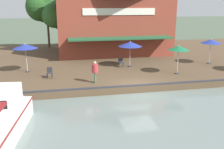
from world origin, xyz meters
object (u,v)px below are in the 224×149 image
object	(u,v)px
patio_umbrella_mid_patio_left	(211,41)
patio_umbrella_back_row	(25,46)
patio_umbrella_far_corner	(179,48)
cafe_chair_far_corner_seat	(49,72)
person_near_entrance	(95,69)
tree_upstream_bank	(45,4)
tree_behind_restaurant	(59,11)
cafe_chair_mid_patio	(121,62)
waterfront_restaurant	(112,16)
patio_umbrella_by_entrance	(130,44)

from	to	relation	value
patio_umbrella_mid_patio_left	patio_umbrella_back_row	world-z (taller)	patio_umbrella_back_row
patio_umbrella_far_corner	cafe_chair_far_corner_seat	bearing A→B (deg)	-94.58
cafe_chair_far_corner_seat	person_near_entrance	xyz separation A→B (m)	(2.01, 3.40, 0.56)
patio_umbrella_mid_patio_left	tree_upstream_bank	distance (m)	21.04
patio_umbrella_far_corner	cafe_chair_far_corner_seat	size ratio (longest dim) A/B	2.86
patio_umbrella_back_row	person_near_entrance	bearing A→B (deg)	51.60
patio_umbrella_mid_patio_left	tree_behind_restaurant	distance (m)	19.03
cafe_chair_mid_patio	person_near_entrance	size ratio (longest dim) A/B	0.51
patio_umbrella_back_row	tree_behind_restaurant	world-z (taller)	tree_behind_restaurant
cafe_chair_far_corner_seat	patio_umbrella_far_corner	bearing A→B (deg)	85.42
waterfront_restaurant	patio_umbrella_by_entrance	distance (m)	8.15
patio_umbrella_far_corner	patio_umbrella_by_entrance	bearing A→B (deg)	-134.83
patio_umbrella_mid_patio_left	patio_umbrella_far_corner	world-z (taller)	patio_umbrella_mid_patio_left
patio_umbrella_mid_patio_left	patio_umbrella_back_row	bearing A→B (deg)	-90.79
patio_umbrella_mid_patio_left	patio_umbrella_far_corner	xyz separation A→B (m)	(2.86, -4.76, -0.01)
patio_umbrella_back_row	tree_upstream_bank	world-z (taller)	tree_upstream_bank
cafe_chair_far_corner_seat	tree_upstream_bank	world-z (taller)	tree_upstream_bank
cafe_chair_mid_patio	patio_umbrella_far_corner	bearing A→B (deg)	51.98
tree_behind_restaurant	cafe_chair_far_corner_seat	bearing A→B (deg)	-3.90
cafe_chair_mid_patio	person_near_entrance	world-z (taller)	person_near_entrance
patio_umbrella_far_corner	person_near_entrance	world-z (taller)	patio_umbrella_far_corner
tree_upstream_bank	patio_umbrella_mid_patio_left	bearing A→B (deg)	51.17
patio_umbrella_far_corner	tree_upstream_bank	bearing A→B (deg)	-144.31
cafe_chair_mid_patio	patio_umbrella_mid_patio_left	bearing A→B (deg)	87.63
person_near_entrance	tree_upstream_bank	distance (m)	18.17
tree_behind_restaurant	tree_upstream_bank	world-z (taller)	tree_upstream_bank
patio_umbrella_mid_patio_left	patio_umbrella_back_row	distance (m)	17.28
patio_umbrella_by_entrance	patio_umbrella_mid_patio_left	bearing A→B (deg)	87.26
person_near_entrance	tree_behind_restaurant	world-z (taller)	tree_behind_restaurant
person_near_entrance	tree_upstream_bank	bearing A→B (deg)	-165.98
patio_umbrella_back_row	tree_behind_restaurant	distance (m)	12.63
patio_umbrella_back_row	cafe_chair_mid_patio	xyz separation A→B (m)	(-0.13, 8.39, -1.77)
waterfront_restaurant	cafe_chair_mid_patio	distance (m)	8.78
waterfront_restaurant	patio_umbrella_back_row	xyz separation A→B (m)	(8.00, -9.10, -2.05)
patio_umbrella_far_corner	cafe_chair_far_corner_seat	world-z (taller)	patio_umbrella_far_corner
patio_umbrella_by_entrance	tree_behind_restaurant	bearing A→B (deg)	-152.00
patio_umbrella_mid_patio_left	person_near_entrance	xyz separation A→B (m)	(4.02, -11.90, -1.17)
patio_umbrella_mid_patio_left	person_near_entrance	bearing A→B (deg)	-71.32
patio_umbrella_far_corner	tree_behind_restaurant	size ratio (longest dim) A/B	0.32
patio_umbrella_by_entrance	tree_upstream_bank	distance (m)	15.44
person_near_entrance	cafe_chair_mid_patio	bearing A→B (deg)	145.53
patio_umbrella_back_row	patio_umbrella_mid_patio_left	bearing A→B (deg)	89.21
person_near_entrance	tree_upstream_bank	world-z (taller)	tree_upstream_bank
patio_umbrella_back_row	tree_upstream_bank	distance (m)	13.28
patio_umbrella_by_entrance	tree_upstream_bank	bearing A→B (deg)	-147.21
waterfront_restaurant	patio_umbrella_back_row	distance (m)	12.29
waterfront_restaurant	person_near_entrance	world-z (taller)	waterfront_restaurant
waterfront_restaurant	cafe_chair_mid_patio	size ratio (longest dim) A/B	15.81
waterfront_restaurant	patio_umbrella_back_row	size ratio (longest dim) A/B	5.41
patio_umbrella_back_row	tree_behind_restaurant	size ratio (longest dim) A/B	0.33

